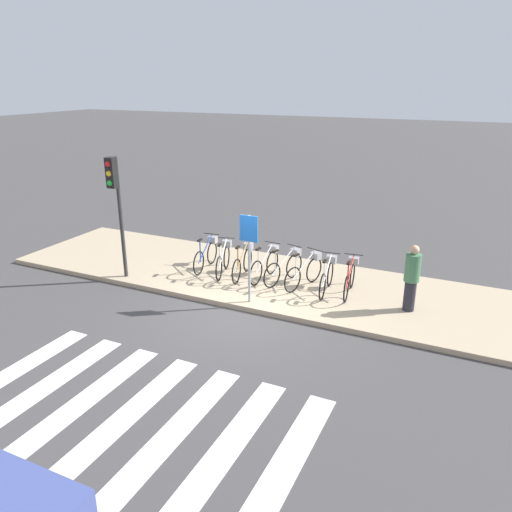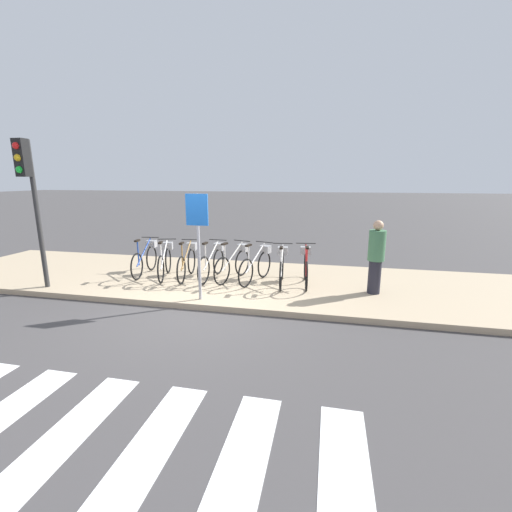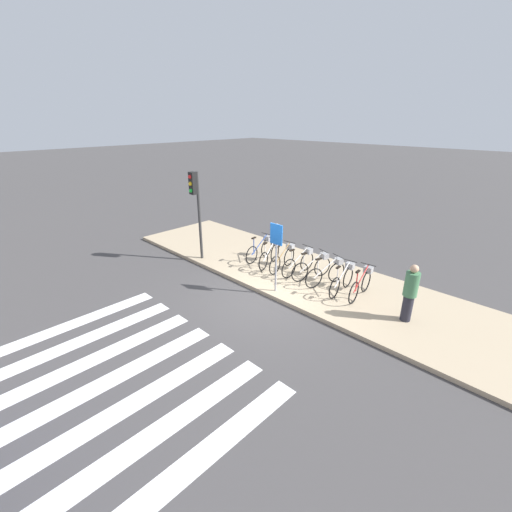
% 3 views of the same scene
% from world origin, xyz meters
% --- Properties ---
extents(ground_plane, '(120.00, 120.00, 0.00)m').
position_xyz_m(ground_plane, '(0.00, 0.00, 0.00)').
color(ground_plane, '#423F3F').
extents(sidewalk, '(14.90, 3.67, 0.12)m').
position_xyz_m(sidewalk, '(0.00, 1.83, 0.06)').
color(sidewalk, tan).
rests_on(sidewalk, ground_plane).
extents(road_crosswalk, '(5.85, 8.00, 0.01)m').
position_xyz_m(road_crosswalk, '(0.00, -6.42, 0.00)').
color(road_crosswalk, silver).
rests_on(road_crosswalk, ground_plane).
extents(parked_bicycle_0, '(0.46, 1.55, 0.96)m').
position_xyz_m(parked_bicycle_0, '(-2.04, 1.80, 0.55)').
color(parked_bicycle_0, black).
rests_on(parked_bicycle_0, sidewalk).
extents(parked_bicycle_1, '(0.57, 1.50, 0.96)m').
position_xyz_m(parked_bicycle_1, '(-1.44, 1.66, 0.55)').
color(parked_bicycle_1, black).
rests_on(parked_bicycle_1, sidewalk).
extents(parked_bicycle_2, '(0.46, 1.54, 0.96)m').
position_xyz_m(parked_bicycle_2, '(-0.87, 1.71, 0.55)').
color(parked_bicycle_2, black).
rests_on(parked_bicycle_2, sidewalk).
extents(parked_bicycle_3, '(0.46, 1.55, 0.96)m').
position_xyz_m(parked_bicycle_3, '(-0.26, 1.81, 0.55)').
color(parked_bicycle_3, black).
rests_on(parked_bicycle_3, sidewalk).
extents(parked_bicycle_4, '(0.59, 1.50, 0.96)m').
position_xyz_m(parked_bicycle_4, '(0.29, 1.83, 0.55)').
color(parked_bicycle_4, black).
rests_on(parked_bicycle_4, sidewalk).
extents(parked_bicycle_5, '(0.59, 1.50, 0.96)m').
position_xyz_m(parked_bicycle_5, '(0.86, 1.77, 0.55)').
color(parked_bicycle_5, black).
rests_on(parked_bicycle_5, sidewalk).
extents(parked_bicycle_6, '(0.46, 1.55, 0.96)m').
position_xyz_m(parked_bicycle_6, '(1.45, 1.68, 0.55)').
color(parked_bicycle_6, black).
rests_on(parked_bicycle_6, sidewalk).
extents(parked_bicycle_7, '(0.46, 1.55, 0.96)m').
position_xyz_m(parked_bicycle_7, '(1.99, 1.80, 0.55)').
color(parked_bicycle_7, black).
rests_on(parked_bicycle_7, sidewalk).
extents(pedestrian, '(0.34, 0.34, 1.55)m').
position_xyz_m(pedestrian, '(3.45, 1.44, 0.93)').
color(pedestrian, '#23232D').
rests_on(pedestrian, sidewalk).
extents(traffic_light, '(0.24, 0.40, 3.16)m').
position_xyz_m(traffic_light, '(-3.68, 0.23, 2.40)').
color(traffic_light, '#2D2D2D').
rests_on(traffic_light, sidewalk).
extents(sign_post, '(0.44, 0.07, 2.10)m').
position_xyz_m(sign_post, '(-0.01, 0.29, 1.55)').
color(sign_post, '#99999E').
rests_on(sign_post, sidewalk).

